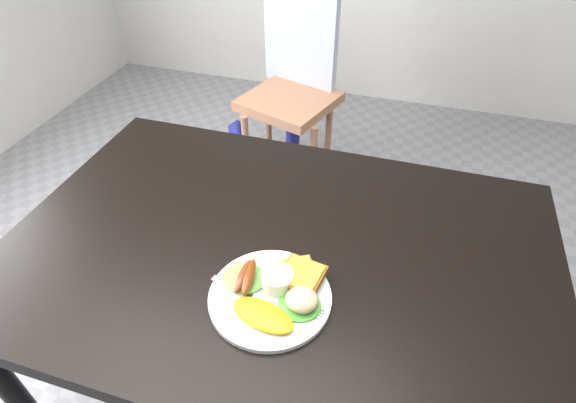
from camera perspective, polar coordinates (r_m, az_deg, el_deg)
The scene contains 14 objects.
dining_table at distance 1.00m, azimuth -1.18°, elevation -6.35°, with size 1.20×0.80×0.04m, color black.
dining_chair at distance 2.17m, azimuth 0.15°, elevation 12.61°, with size 0.39×0.39×0.05m, color #A77150.
person at distance 1.41m, azimuth -3.80°, elevation 11.50°, with size 0.56×0.38×1.57m, color navy.
plate at distance 0.89m, azimuth -2.29°, elevation -12.02°, with size 0.24×0.24×0.01m, color white.
lettuce_left at distance 0.91m, azimuth -5.59°, elevation -9.61°, with size 0.09×0.08×0.01m, color #49892B.
lettuce_right at distance 0.87m, azimuth 1.44°, elevation -13.05°, with size 0.08×0.07×0.01m, color green.
omelette at distance 0.85m, azimuth -3.25°, elevation -14.19°, with size 0.13×0.06×0.02m, color yellow.
sausage_a at distance 0.89m, azimuth -5.69°, elevation -9.41°, with size 0.02×0.09×0.02m, color brown.
sausage_b at distance 0.89m, azimuth -4.98°, elevation -9.51°, with size 0.02×0.09×0.02m, color brown.
ramekin at distance 0.89m, azimuth -1.39°, elevation -9.95°, with size 0.06×0.06×0.04m, color white.
toast_a at distance 0.91m, azimuth 0.96°, elevation -9.23°, with size 0.08×0.08×0.01m, color olive.
toast_b at distance 0.89m, azimuth 1.69°, elevation -9.43°, with size 0.08×0.08×0.01m, color brown.
potato_salad at distance 0.85m, azimuth 1.77°, elevation -12.37°, with size 0.06×0.06×0.03m, color beige.
fork at distance 0.89m, azimuth -4.93°, elevation -11.73°, with size 0.17×0.01×0.00m, color #ADAFB7.
Camera 1 is at (0.22, -0.65, 1.46)m, focal length 28.00 mm.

